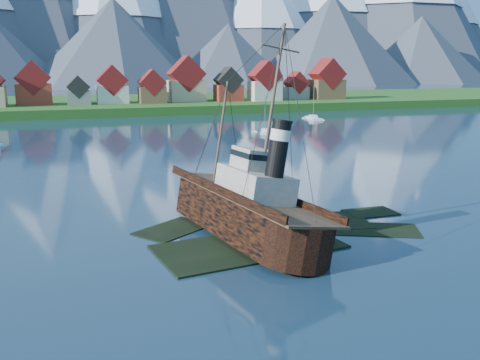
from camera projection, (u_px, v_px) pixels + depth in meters
name	position (u px, v px, depth m)	size (l,w,h in m)	color
ground	(270.00, 238.00, 55.39)	(1400.00, 1400.00, 0.00)	#162D40
shoal	(278.00, 233.00, 58.01)	(31.71, 21.24, 1.14)	black
shore_bank	(115.00, 108.00, 213.04)	(600.00, 80.00, 3.20)	#154112
seawall	(125.00, 117.00, 177.81)	(600.00, 2.50, 2.00)	#3F3D38
town	(20.00, 88.00, 184.47)	(250.96, 16.69, 17.30)	maroon
tugboat_wreck	(236.00, 205.00, 57.00)	(6.73, 29.00, 22.98)	black
sailboat_d	(265.00, 132.00, 136.62)	(4.79, 7.65, 10.28)	silver
sailboat_e	(313.00, 119.00, 169.61)	(4.34, 10.26, 11.57)	silver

